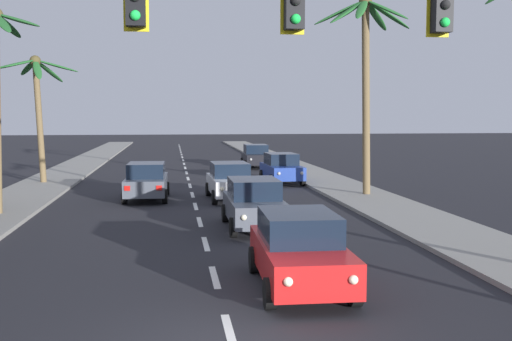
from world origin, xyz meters
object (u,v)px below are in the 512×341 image
Objects in this scene: sedan_parked_mid_kerb at (256,156)px; sedan_fifth_in_queue at (230,181)px; sedan_third_in_queue at (254,203)px; palm_right_second at (365,53)px; traffic_signal_mast at (390,38)px; sedan_parked_nearest_kerb at (282,168)px; palm_left_third at (37,91)px; sedan_lead_at_stop_bar at (299,250)px; sedan_oncoming_far at (147,181)px.

sedan_fifth_in_queue is at bearing -102.04° from sedan_parked_mid_kerb.
sedan_fifth_in_queue is (-0.13, 7.10, 0.00)m from sedan_third_in_queue.
palm_right_second is at bearing -80.38° from sedan_parked_mid_kerb.
traffic_signal_mast is 2.45× the size of sedan_fifth_in_queue.
sedan_parked_nearest_kerb is 14.10m from palm_left_third.
sedan_lead_at_stop_bar is 1.00× the size of sedan_parked_nearest_kerb.
sedan_lead_at_stop_bar is at bearing -89.31° from sedan_fifth_in_queue.
sedan_oncoming_far and sedan_parked_mid_kerb have the same top height.
traffic_signal_mast is 2.46× the size of sedan_parked_mid_kerb.
sedan_parked_mid_kerb is (7.25, 15.88, 0.00)m from sedan_oncoming_far.
palm_right_second reaches higher than traffic_signal_mast.
sedan_parked_mid_kerb is (3.37, 23.51, 0.00)m from sedan_third_in_queue.
sedan_fifth_in_queue is 1.00× the size of sedan_parked_mid_kerb.
palm_left_third is (-13.38, 1.09, 4.31)m from sedan_parked_nearest_kerb.
sedan_lead_at_stop_bar and sedan_oncoming_far have the same top height.
traffic_signal_mast reaches higher than sedan_oncoming_far.
palm_left_third is 0.76× the size of palm_right_second.
sedan_lead_at_stop_bar is at bearing -65.03° from palm_left_third.
sedan_parked_nearest_kerb is at bearing 60.46° from sedan_fifth_in_queue.
sedan_oncoming_far is at bearing 177.17° from palm_right_second.
palm_right_second is (6.14, 7.13, 5.82)m from sedan_third_in_queue.
sedan_parked_nearest_kerb is (2.31, 23.03, -4.33)m from traffic_signal_mast.
palm_left_third is (-10.02, 21.52, 4.31)m from sedan_lead_at_stop_bar.
sedan_lead_at_stop_bar is 16.54m from palm_right_second.
sedan_fifth_in_queue is 1.00× the size of sedan_parked_nearest_kerb.
sedan_lead_at_stop_bar and sedan_fifth_in_queue have the same top height.
sedan_third_in_queue is 0.99× the size of sedan_parked_mid_kerb.
sedan_parked_nearest_kerb is (3.40, 13.33, 0.00)m from sedan_third_in_queue.
sedan_parked_mid_kerb is 0.63× the size of palm_left_third.
traffic_signal_mast is 17.39m from sedan_fifth_in_queue.
palm_left_third is at bearing 114.66° from traffic_signal_mast.
sedan_oncoming_far is (-3.75, 0.52, 0.00)m from sedan_fifth_in_queue.
sedan_parked_mid_kerb is at bearing 77.96° from sedan_fifth_in_queue.
sedan_fifth_in_queue is 1.00× the size of sedan_oncoming_far.
sedan_parked_mid_kerb is at bearing 34.24° from palm_left_third.
sedan_third_in_queue and sedan_parked_nearest_kerb have the same top height.
sedan_lead_at_stop_bar is (-1.05, 2.59, -4.33)m from traffic_signal_mast.
sedan_third_in_queue is 18.06m from palm_left_third.
sedan_lead_at_stop_bar is 30.79m from sedan_parked_mid_kerb.
palm_left_third reaches higher than sedan_fifth_in_queue.
sedan_oncoming_far is at bearing -141.92° from sedan_parked_nearest_kerb.
palm_left_third is at bearing 155.66° from palm_right_second.
sedan_oncoming_far is 0.64× the size of palm_left_third.
sedan_parked_mid_kerb is (3.50, 16.41, 0.00)m from sedan_fifth_in_queue.
sedan_third_in_queue is at bearing -62.99° from sedan_oncoming_far.
sedan_third_in_queue is 0.99× the size of sedan_oncoming_far.
sedan_fifth_in_queue is (-1.22, 16.80, -4.33)m from traffic_signal_mast.
sedan_parked_mid_kerb is at bearing 83.79° from sedan_lead_at_stop_bar.
sedan_parked_nearest_kerb is at bearing 113.88° from palm_right_second.
sedan_lead_at_stop_bar is 14.20m from sedan_fifth_in_queue.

